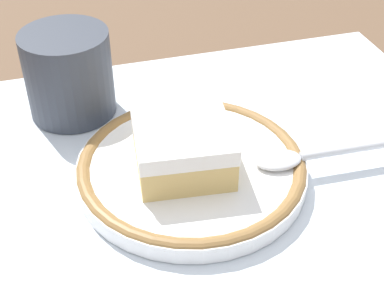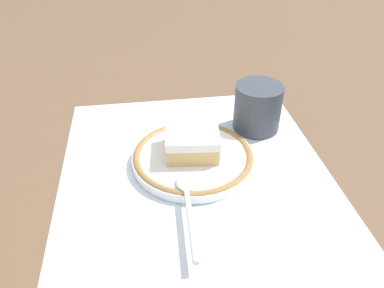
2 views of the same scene
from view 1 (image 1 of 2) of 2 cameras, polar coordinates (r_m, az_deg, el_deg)
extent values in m
plane|color=brown|center=(0.46, 3.80, -2.72)|extent=(2.40, 2.40, 0.00)
cube|color=silver|center=(0.46, 3.81, -2.65)|extent=(0.47, 0.40, 0.00)
cylinder|color=white|center=(0.45, 0.00, -2.75)|extent=(0.19, 0.19, 0.01)
torus|color=olive|center=(0.44, 0.00, -2.37)|extent=(0.19, 0.19, 0.01)
cube|color=#DBB76B|center=(0.43, -0.87, -1.13)|extent=(0.08, 0.08, 0.03)
cube|color=white|center=(0.42, -0.89, 0.94)|extent=(0.08, 0.09, 0.01)
ellipsoid|color=silver|center=(0.44, 8.92, -1.65)|extent=(0.04, 0.03, 0.01)
cylinder|color=silver|center=(0.47, 17.48, -0.25)|extent=(0.11, 0.01, 0.01)
cylinder|color=#383D47|center=(0.52, -12.63, 7.13)|extent=(0.08, 0.08, 0.08)
cylinder|color=#B7722D|center=(0.53, -12.26, 4.79)|extent=(0.07, 0.07, 0.03)
cube|color=white|center=(0.57, 16.68, 4.53)|extent=(0.16, 0.16, 0.00)
camera|label=2|loc=(0.61, 58.64, 29.26)|focal=35.22mm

